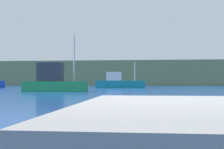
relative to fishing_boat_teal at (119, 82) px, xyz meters
name	(u,v)px	position (x,y,z in m)	size (l,w,h in m)	color
hillside_backdrop	(144,74)	(3.73, 29.57, 2.01)	(140.00, 13.37, 5.61)	#6B7A51
fishing_boat_teal	(119,82)	(0.00, 0.00, 0.00)	(7.18, 2.97, 3.65)	teal
fishing_boat_green	(54,81)	(-4.45, -16.54, 0.13)	(5.69, 2.04, 5.10)	#1E8C4C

